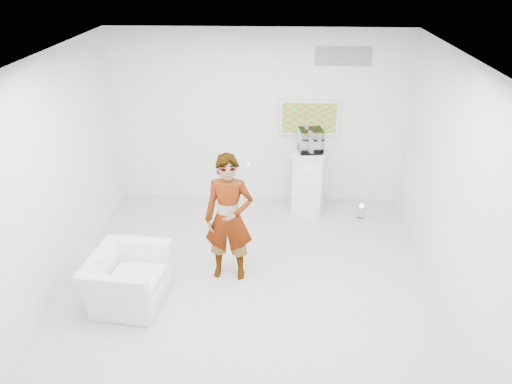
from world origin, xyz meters
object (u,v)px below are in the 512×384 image
person (229,218)px  armchair (127,278)px  pedestal (308,182)px  floor_uplight (361,212)px  tv (309,117)px

person → armchair: bearing=-150.8°
armchair → pedestal: (2.41, 2.56, 0.22)m
person → pedestal: person is taller
pedestal → floor_uplight: (0.88, -0.27, -0.41)m
person → pedestal: 2.28m
person → armchair: 1.50m
tv → pedestal: bearing=-88.2°
armchair → pedestal: bearing=-36.8°
pedestal → person: bearing=-120.8°
floor_uplight → pedestal: bearing=162.7°
person → tv: bearing=66.9°
tv → armchair: 4.02m
armchair → floor_uplight: (3.29, 2.29, -0.19)m
person → floor_uplight: person is taller
pedestal → floor_uplight: bearing=-17.3°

